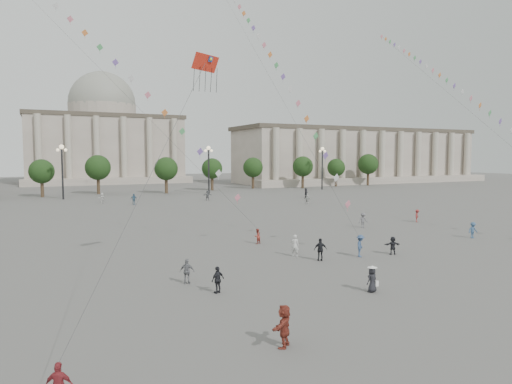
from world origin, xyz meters
name	(u,v)px	position (x,y,z in m)	size (l,w,h in m)	color
ground	(338,276)	(0.00, 0.00, 0.00)	(360.00, 360.00, 0.00)	#575551
hall_east	(359,156)	(75.00, 93.89, 8.43)	(84.00, 26.22, 17.20)	gray
hall_central	(104,138)	(0.00, 129.22, 14.23)	(48.30, 34.30, 35.50)	gray
tree_row	(133,170)	(0.00, 78.00, 5.39)	(137.12, 5.12, 8.00)	#3A2D1D
lamp_post_mid_west	(62,162)	(-15.00, 70.00, 7.35)	(2.00, 0.90, 10.65)	#262628
lamp_post_mid_east	(209,161)	(15.00, 70.00, 7.35)	(2.00, 0.90, 10.65)	#262628
lamp_post_far_east	(322,160)	(45.00, 70.00, 7.35)	(2.00, 0.90, 10.65)	#262628
person_crowd_0	(134,199)	(-4.35, 54.16, 0.97)	(1.13, 0.47, 1.93)	#375E7D
person_crowd_3	(393,245)	(8.47, 3.95, 0.78)	(1.45, 0.46, 1.57)	#222328
person_crowd_4	(102,198)	(-9.05, 58.94, 0.95)	(1.76, 0.56, 1.90)	silver
person_crowd_6	(363,220)	(15.47, 16.76, 0.90)	(1.17, 0.67, 1.80)	#5E5D62
person_crowd_7	(307,199)	(23.37, 42.02, 0.84)	(1.56, 0.50, 1.68)	beige
person_crowd_8	(417,216)	(24.72, 17.50, 0.82)	(1.06, 0.61, 1.64)	maroon
person_crowd_9	(306,193)	(29.71, 52.79, 0.97)	(1.79, 0.57, 1.93)	black
person_crowd_12	(208,195)	(9.76, 55.91, 0.96)	(1.77, 0.56, 1.91)	slate
person_crowd_13	(295,245)	(0.45, 6.92, 0.94)	(0.68, 0.45, 1.87)	silver
person_crowd_14	(473,230)	(21.44, 6.47, 0.84)	(1.08, 0.62, 1.67)	#365579
tourist_1	(320,250)	(1.51, 4.62, 0.92)	(1.08, 0.45, 1.84)	black
tourist_2	(284,326)	(-9.23, -8.78, 0.96)	(1.79, 0.57, 1.93)	maroon
tourist_3	(187,271)	(-10.22, 2.78, 0.84)	(0.98, 0.41, 1.68)	slate
tourist_4	(218,280)	(-9.10, -0.02, 0.84)	(0.99, 0.41, 1.69)	black
kite_flyer_0	(257,236)	(-0.05, 13.27, 0.74)	(0.72, 0.56, 1.48)	#9D362A
kite_flyer_1	(360,246)	(5.37, 4.41, 0.94)	(1.21, 0.70, 1.88)	#344C75
hat_person	(372,279)	(-0.29, -3.95, 0.84)	(0.86, 0.65, 1.69)	black
dragon_kite	(204,75)	(-8.79, 3.07, 13.86)	(6.02, 7.37, 21.03)	red
kite_train_west	(64,19)	(-15.83, 31.49, 24.07)	(29.68, 33.65, 61.48)	#3F3F3F
kite_train_mid	(246,23)	(8.56, 35.02, 27.51)	(6.71, 57.42, 75.90)	#3F3F3F
kite_train_east	(451,87)	(34.00, 21.19, 18.25)	(16.91, 48.71, 61.08)	#3F3F3F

